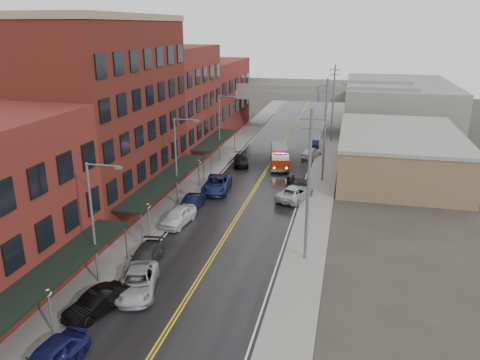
# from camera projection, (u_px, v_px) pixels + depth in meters

# --- Properties ---
(road) EXTENTS (11.00, 160.00, 0.02)m
(road) POSITION_uv_depth(u_px,v_px,m) (254.00, 190.00, 52.34)
(road) COLOR black
(road) RESTS_ON ground
(sidewalk_left) EXTENTS (3.00, 160.00, 0.15)m
(sidewalk_left) POSITION_uv_depth(u_px,v_px,m) (192.00, 185.00, 53.91)
(sidewalk_left) COLOR slate
(sidewalk_left) RESTS_ON ground
(sidewalk_right) EXTENTS (3.00, 160.00, 0.15)m
(sidewalk_right) POSITION_uv_depth(u_px,v_px,m) (320.00, 195.00, 50.72)
(sidewalk_right) COLOR slate
(sidewalk_right) RESTS_ON ground
(curb_left) EXTENTS (0.30, 160.00, 0.15)m
(curb_left) POSITION_uv_depth(u_px,v_px,m) (206.00, 186.00, 53.55)
(curb_left) COLOR gray
(curb_left) RESTS_ON ground
(curb_right) EXTENTS (0.30, 160.00, 0.15)m
(curb_right) POSITION_uv_depth(u_px,v_px,m) (305.00, 194.00, 51.08)
(curb_right) COLOR gray
(curb_right) RESTS_ON ground
(brick_building_b) EXTENTS (9.00, 20.00, 18.00)m
(brick_building_b) POSITION_uv_depth(u_px,v_px,m) (108.00, 117.00, 45.95)
(brick_building_b) COLOR #531E16
(brick_building_b) RESTS_ON ground
(brick_building_c) EXTENTS (9.00, 15.00, 15.00)m
(brick_building_c) POSITION_uv_depth(u_px,v_px,m) (173.00, 104.00, 62.59)
(brick_building_c) COLOR maroon
(brick_building_c) RESTS_ON ground
(brick_building_far) EXTENTS (9.00, 20.00, 12.00)m
(brick_building_far) POSITION_uv_depth(u_px,v_px,m) (211.00, 97.00, 79.22)
(brick_building_far) COLOR maroon
(brick_building_far) RESTS_ON ground
(tan_building) EXTENTS (14.00, 22.00, 5.00)m
(tan_building) POSITION_uv_depth(u_px,v_px,m) (398.00, 155.00, 57.29)
(tan_building) COLOR olive
(tan_building) RESTS_ON ground
(right_far_block) EXTENTS (18.00, 30.00, 8.00)m
(right_far_block) POSITION_uv_depth(u_px,v_px,m) (397.00, 105.00, 84.10)
(right_far_block) COLOR slate
(right_far_block) RESTS_ON ground
(awning_0) EXTENTS (2.60, 16.00, 3.09)m
(awning_0) POSITION_uv_depth(u_px,v_px,m) (52.00, 272.00, 29.02)
(awning_0) COLOR black
(awning_0) RESTS_ON ground
(awning_1) EXTENTS (2.60, 18.00, 3.09)m
(awning_1) POSITION_uv_depth(u_px,v_px,m) (167.00, 179.00, 46.57)
(awning_1) COLOR black
(awning_1) RESTS_ON ground
(awning_2) EXTENTS (2.60, 13.00, 3.09)m
(awning_2) POSITION_uv_depth(u_px,v_px,m) (215.00, 140.00, 62.74)
(awning_2) COLOR black
(awning_2) RESTS_ON ground
(globe_lamp_0) EXTENTS (0.44, 0.44, 3.12)m
(globe_lamp_0) POSITION_uv_depth(u_px,v_px,m) (49.00, 302.00, 27.14)
(globe_lamp_0) COLOR #59595B
(globe_lamp_0) RESTS_ON ground
(globe_lamp_1) EXTENTS (0.44, 0.44, 3.12)m
(globe_lamp_1) POSITION_uv_depth(u_px,v_px,m) (148.00, 212.00, 40.08)
(globe_lamp_1) COLOR #59595B
(globe_lamp_1) RESTS_ON ground
(globe_lamp_2) EXTENTS (0.44, 0.44, 3.12)m
(globe_lamp_2) POSITION_uv_depth(u_px,v_px,m) (199.00, 167.00, 53.01)
(globe_lamp_2) COLOR #59595B
(globe_lamp_2) RESTS_ON ground
(street_lamp_0) EXTENTS (2.64, 0.22, 9.00)m
(street_lamp_0) POSITION_uv_depth(u_px,v_px,m) (95.00, 217.00, 31.82)
(street_lamp_0) COLOR #59595B
(street_lamp_0) RESTS_ON ground
(street_lamp_1) EXTENTS (2.64, 0.22, 9.00)m
(street_lamp_1) POSITION_uv_depth(u_px,v_px,m) (178.00, 156.00, 46.60)
(street_lamp_1) COLOR #59595B
(street_lamp_1) RESTS_ON ground
(street_lamp_2) EXTENTS (2.64, 0.22, 9.00)m
(street_lamp_2) POSITION_uv_depth(u_px,v_px,m) (221.00, 125.00, 61.38)
(street_lamp_2) COLOR #59595B
(street_lamp_2) RESTS_ON ground
(utility_pole_0) EXTENTS (1.80, 0.24, 12.00)m
(utility_pole_0) POSITION_uv_depth(u_px,v_px,m) (308.00, 184.00, 34.93)
(utility_pole_0) COLOR #59595B
(utility_pole_0) RESTS_ON ground
(utility_pole_1) EXTENTS (1.80, 0.24, 12.00)m
(utility_pole_1) POSITION_uv_depth(u_px,v_px,m) (325.00, 129.00, 53.40)
(utility_pole_1) COLOR #59595B
(utility_pole_1) RESTS_ON ground
(utility_pole_2) EXTENTS (1.80, 0.24, 12.00)m
(utility_pole_2) POSITION_uv_depth(u_px,v_px,m) (333.00, 102.00, 71.88)
(utility_pole_2) COLOR #59595B
(utility_pole_2) RESTS_ON ground
(overpass) EXTENTS (40.00, 10.00, 7.50)m
(overpass) POSITION_uv_depth(u_px,v_px,m) (292.00, 97.00, 80.02)
(overpass) COLOR slate
(overpass) RESTS_ON ground
(fire_truck) EXTENTS (3.80, 7.34, 2.57)m
(fire_truck) POSITION_uv_depth(u_px,v_px,m) (280.00, 156.00, 60.80)
(fire_truck) COLOR maroon
(fire_truck) RESTS_ON ground
(parked_car_left_0) EXTENTS (2.61, 5.13, 1.67)m
(parked_car_left_0) POSITION_uv_depth(u_px,v_px,m) (50.00, 359.00, 24.64)
(parked_car_left_0) COLOR #131648
(parked_car_left_0) RESTS_ON ground
(parked_car_left_1) EXTENTS (3.01, 4.82, 1.50)m
(parked_car_left_1) POSITION_uv_depth(u_px,v_px,m) (97.00, 303.00, 29.82)
(parked_car_left_1) COLOR black
(parked_car_left_1) RESTS_ON ground
(parked_car_left_2) EXTENTS (3.98, 5.95, 1.52)m
(parked_car_left_2) POSITION_uv_depth(u_px,v_px,m) (137.00, 282.00, 32.19)
(parked_car_left_2) COLOR #A3A7AB
(parked_car_left_2) RESTS_ON ground
(parked_car_left_3) EXTENTS (2.41, 4.95, 1.39)m
(parked_car_left_3) POSITION_uv_depth(u_px,v_px,m) (145.00, 257.00, 35.87)
(parked_car_left_3) COLOR #29292C
(parked_car_left_3) RESTS_ON ground
(parked_car_left_4) EXTENTS (2.46, 4.92, 1.61)m
(parked_car_left_4) POSITION_uv_depth(u_px,v_px,m) (178.00, 216.00, 43.21)
(parked_car_left_4) COLOR silver
(parked_car_left_4) RESTS_ON ground
(parked_car_left_5) EXTENTS (1.78, 4.21, 1.35)m
(parked_car_left_5) POSITION_uv_depth(u_px,v_px,m) (192.00, 202.00, 46.95)
(parked_car_left_5) COLOR black
(parked_car_left_5) RESTS_ON ground
(parked_car_left_6) EXTENTS (3.35, 6.20, 1.65)m
(parked_car_left_6) POSITION_uv_depth(u_px,v_px,m) (217.00, 184.00, 51.84)
(parked_car_left_6) COLOR #14244E
(parked_car_left_6) RESTS_ON ground
(parked_car_left_7) EXTENTS (3.04, 5.01, 1.36)m
(parked_car_left_7) POSITION_uv_depth(u_px,v_px,m) (241.00, 161.00, 61.43)
(parked_car_left_7) COLOR black
(parked_car_left_7) RESTS_ON ground
(parked_car_right_0) EXTENTS (4.03, 5.94, 1.51)m
(parked_car_right_0) POSITION_uv_depth(u_px,v_px,m) (295.00, 193.00, 49.38)
(parked_car_right_0) COLOR #B0B4B9
(parked_car_right_0) RESTS_ON ground
(parked_car_right_1) EXTENTS (3.39, 5.33, 1.44)m
(parked_car_right_1) POSITION_uv_depth(u_px,v_px,m) (297.00, 180.00, 53.42)
(parked_car_right_1) COLOR #242426
(parked_car_right_1) RESTS_ON ground
(parked_car_right_2) EXTENTS (2.96, 4.59, 1.45)m
(parked_car_right_2) POSITION_uv_depth(u_px,v_px,m) (311.00, 152.00, 65.13)
(parked_car_right_2) COLOR silver
(parked_car_right_2) RESTS_ON ground
(parked_car_right_3) EXTENTS (1.74, 4.14, 1.33)m
(parked_car_right_3) POSITION_uv_depth(u_px,v_px,m) (314.00, 144.00, 70.16)
(parked_car_right_3) COLOR black
(parked_car_right_3) RESTS_ON ground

